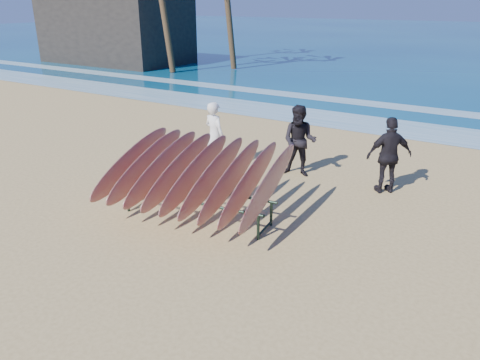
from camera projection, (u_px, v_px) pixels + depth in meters
The scene contains 8 objects.
ground at pixel (217, 241), 8.62m from camera, with size 120.00×120.00×0.00m, color tan.
foam_near at pixel (379, 125), 16.51m from camera, with size 160.00×160.00×0.00m, color white.
foam_far at pixel (404, 107), 19.27m from camera, with size 160.00×160.00×0.00m, color white.
surfboard_rack at pixel (196, 173), 9.19m from camera, with size 3.50×3.20×1.64m.
person_white at pixel (214, 135), 12.12m from camera, with size 0.64×0.42×1.75m, color white.
person_dark_a at pixel (299, 141), 11.55m from camera, with size 0.87×0.68×1.78m, color black.
person_dark_b at pixel (389, 156), 10.52m from camera, with size 1.03×0.43×1.76m, color black.
building at pixel (115, 30), 32.41m from camera, with size 9.90×5.50×4.40m, color #2D2823.
Camera 1 is at (4.43, -6.23, 4.17)m, focal length 35.00 mm.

